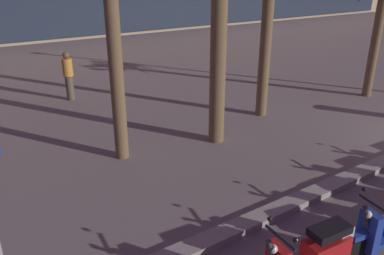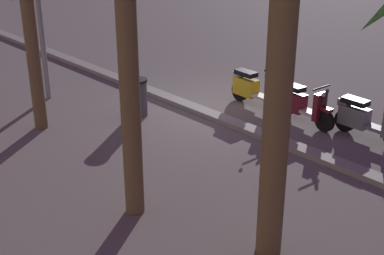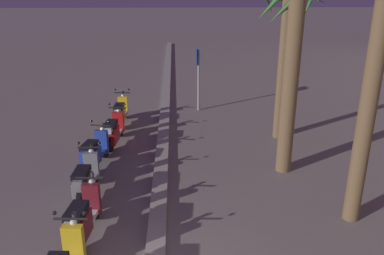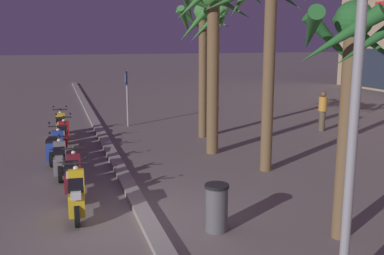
% 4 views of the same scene
% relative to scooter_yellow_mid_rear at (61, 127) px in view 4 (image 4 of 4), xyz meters
% --- Properties ---
extents(ground_plane, '(200.00, 200.00, 0.00)m').
position_rel_scooter_yellow_mid_rear_xyz_m(ground_plane, '(8.69, 1.20, -0.45)').
color(ground_plane, slate).
extents(curb_strip, '(60.00, 0.36, 0.12)m').
position_rel_scooter_yellow_mid_rear_xyz_m(curb_strip, '(8.69, 1.50, -0.39)').
color(curb_strip, gray).
rests_on(curb_strip, ground).
extents(scooter_yellow_mid_rear, '(1.75, 0.56, 1.17)m').
position_rel_scooter_yellow_mid_rear_xyz_m(scooter_yellow_mid_rear, '(0.00, 0.00, 0.00)').
color(scooter_yellow_mid_rear, black).
rests_on(scooter_yellow_mid_rear, ground).
extents(scooter_red_lead_nearest, '(1.80, 0.56, 1.17)m').
position_rel_scooter_yellow_mid_rear_xyz_m(scooter_red_lead_nearest, '(1.90, 0.04, 0.01)').
color(scooter_red_lead_nearest, black).
rests_on(scooter_red_lead_nearest, ground).
extents(scooter_blue_gap_after_mid, '(1.73, 0.65, 1.17)m').
position_rel_scooter_yellow_mid_rear_xyz_m(scooter_blue_gap_after_mid, '(3.50, -0.24, 0.00)').
color(scooter_blue_gap_after_mid, black).
rests_on(scooter_blue_gap_after_mid, ground).
extents(scooter_grey_mid_centre, '(1.77, 0.56, 1.17)m').
position_rel_scooter_yellow_mid_rear_xyz_m(scooter_grey_mid_centre, '(5.07, -0.13, 0.01)').
color(scooter_grey_mid_centre, black).
rests_on(scooter_grey_mid_centre, ground).
extents(scooter_maroon_tail_end, '(1.75, 0.56, 1.04)m').
position_rel_scooter_yellow_mid_rear_xyz_m(scooter_maroon_tail_end, '(6.62, 0.14, 0.01)').
color(scooter_maroon_tail_end, black).
rests_on(scooter_maroon_tail_end, ground).
extents(scooter_yellow_last_in_row, '(1.81, 0.56, 1.17)m').
position_rel_scooter_yellow_mid_rear_xyz_m(scooter_yellow_last_in_row, '(8.09, 0.15, 0.02)').
color(scooter_yellow_last_in_row, black).
rests_on(scooter_yellow_last_in_row, ground).
extents(crossing_sign, '(0.60, 0.16, 2.40)m').
position_rel_scooter_yellow_mid_rear_xyz_m(crossing_sign, '(-1.65, 2.80, 1.06)').
color(crossing_sign, '#939399').
rests_on(crossing_sign, ground).
extents(palm_tree_by_mall_entrance, '(2.28, 2.29, 5.02)m').
position_rel_scooter_yellow_mid_rear_xyz_m(palm_tree_by_mall_entrance, '(1.37, 5.20, 3.36)').
color(palm_tree_by_mall_entrance, brown).
rests_on(palm_tree_by_mall_entrance, ground).
extents(palm_tree_near_sign, '(2.17, 2.22, 4.38)m').
position_rel_scooter_yellow_mid_rear_xyz_m(palm_tree_near_sign, '(10.59, 4.86, 2.90)').
color(palm_tree_near_sign, brown).
rests_on(palm_tree_near_sign, ground).
extents(palm_tree_far_corner, '(2.23, 2.23, 5.68)m').
position_rel_scooter_yellow_mid_rear_xyz_m(palm_tree_far_corner, '(6.14, 5.53, 3.80)').
color(palm_tree_far_corner, brown).
rests_on(palm_tree_far_corner, ground).
extents(palm_tree_mid_walkway, '(2.55, 2.56, 5.51)m').
position_rel_scooter_yellow_mid_rear_xyz_m(palm_tree_mid_walkway, '(3.82, 4.73, 3.65)').
color(palm_tree_mid_walkway, brown).
rests_on(palm_tree_mid_walkway, ground).
extents(pedestrian_by_palm_tree, '(0.34, 0.34, 1.64)m').
position_rel_scooter_yellow_mid_rear_xyz_m(pedestrian_by_palm_tree, '(1.75, 10.24, 0.41)').
color(pedestrian_by_palm_tree, brown).
rests_on(pedestrian_by_palm_tree, ground).
extents(litter_bin, '(0.48, 0.48, 0.95)m').
position_rel_scooter_yellow_mid_rear_xyz_m(litter_bin, '(9.58, 2.74, 0.04)').
color(litter_bin, '#56565B').
rests_on(litter_bin, ground).
extents(street_lamp, '(0.36, 0.36, 6.79)m').
position_rel_scooter_yellow_mid_rear_xyz_m(street_lamp, '(12.24, 3.74, 3.68)').
color(street_lamp, '#939399').
rests_on(street_lamp, ground).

